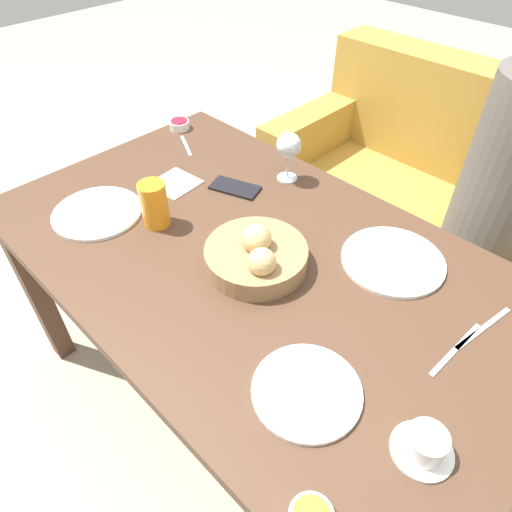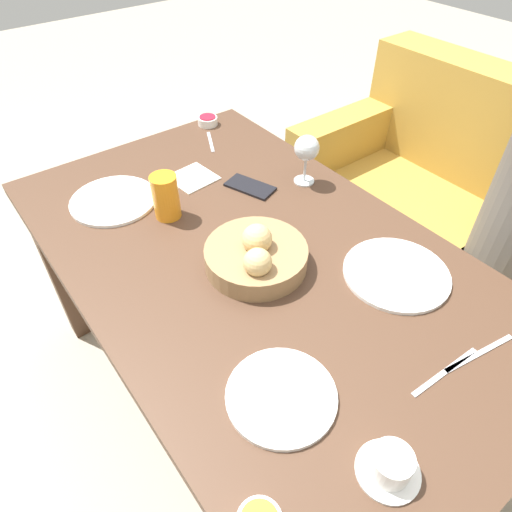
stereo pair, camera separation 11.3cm
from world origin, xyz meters
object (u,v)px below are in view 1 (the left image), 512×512
at_px(seated_person, 496,215).
at_px(fork_silver, 483,328).
at_px(knife_silver, 456,349).
at_px(napkin, 175,183).
at_px(bread_basket, 256,255).
at_px(juice_glass, 154,204).
at_px(plate_near_right, 307,391).
at_px(jam_bowl_berry, 179,125).
at_px(wine_glass, 289,147).
at_px(plate_near_left, 97,213).
at_px(spoon_coffee, 186,146).
at_px(couch, 441,221).
at_px(plate_far_center, 393,260).
at_px(cell_phone, 235,188).
at_px(coffee_cup, 425,445).

xyz_separation_m(seated_person, fork_silver, (0.21, -0.67, 0.16)).
xyz_separation_m(seated_person, knife_silver, (0.19, -0.77, 0.16)).
bearing_deg(napkin, seated_person, 47.66).
distance_m(seated_person, knife_silver, 0.81).
relative_size(bread_basket, juice_glass, 1.98).
distance_m(plate_near_right, knife_silver, 0.34).
xyz_separation_m(bread_basket, jam_bowl_berry, (-0.72, 0.32, -0.02)).
relative_size(seated_person, bread_basket, 4.90).
height_order(seated_person, wine_glass, seated_person).
xyz_separation_m(plate_near_left, spoon_coffee, (-0.13, 0.43, -0.00)).
distance_m(plate_near_left, napkin, 0.25).
height_order(wine_glass, knife_silver, wine_glass).
height_order(couch, plate_far_center, couch).
bearing_deg(jam_bowl_berry, wine_glass, 3.56).
height_order(plate_near_right, spoon_coffee, plate_near_right).
bearing_deg(fork_silver, cell_phone, -178.80).
xyz_separation_m(jam_bowl_berry, spoon_coffee, (0.12, -0.06, -0.01)).
height_order(couch, spoon_coffee, couch).
relative_size(juice_glass, jam_bowl_berry, 1.78).
bearing_deg(coffee_cup, fork_silver, 97.37).
relative_size(seated_person, coffee_cup, 11.30).
distance_m(seated_person, spoon_coffee, 1.10).
distance_m(seated_person, plate_near_right, 1.08).
distance_m(jam_bowl_berry, napkin, 0.37).
bearing_deg(bread_basket, wine_glass, 121.16).
height_order(wine_glass, jam_bowl_berry, wine_glass).
distance_m(plate_far_center, spoon_coffee, 0.84).
distance_m(plate_near_left, cell_phone, 0.41).
distance_m(wine_glass, knife_silver, 0.74).
relative_size(plate_far_center, wine_glass, 1.67).
bearing_deg(plate_near_left, napkin, 82.26).
xyz_separation_m(bread_basket, plate_near_right, (0.32, -0.18, -0.03)).
bearing_deg(wine_glass, napkin, -130.30).
relative_size(bread_basket, plate_far_center, 0.99).
relative_size(couch, coffee_cup, 12.70).
bearing_deg(plate_far_center, fork_silver, -9.56).
height_order(plate_near_right, jam_bowl_berry, jam_bowl_berry).
bearing_deg(seated_person, cell_phone, -130.00).
height_order(seated_person, fork_silver, seated_person).
height_order(juice_glass, napkin, juice_glass).
xyz_separation_m(knife_silver, napkin, (-0.92, -0.03, 0.00)).
bearing_deg(couch, jam_bowl_berry, -137.75).
distance_m(couch, jam_bowl_berry, 1.14).
distance_m(plate_near_left, wine_glass, 0.59).
relative_size(plate_near_left, jam_bowl_berry, 3.46).
bearing_deg(bread_basket, couch, 86.11).
bearing_deg(coffee_cup, seated_person, 103.83).
relative_size(seated_person, spoon_coffee, 9.49).
relative_size(juice_glass, knife_silver, 0.68).
height_order(jam_bowl_berry, fork_silver, jam_bowl_berry).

